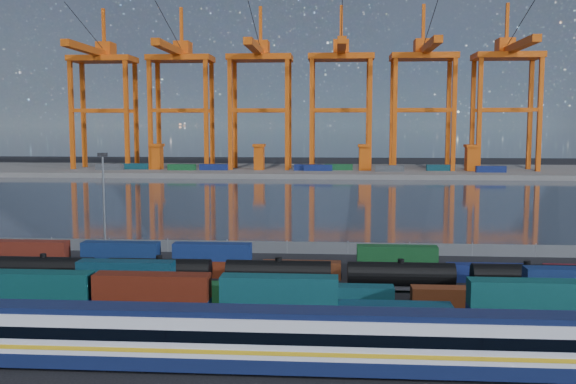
{
  "coord_description": "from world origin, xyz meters",
  "views": [
    {
      "loc": [
        7.78,
        -75.79,
        20.99
      ],
      "look_at": [
        0.0,
        30.0,
        10.0
      ],
      "focal_mm": 40.0,
      "sensor_mm": 36.0,
      "label": 1
    }
  ],
  "objects": [
    {
      "name": "tanker_string",
      "position": [
        8.41,
        4.33,
        2.14
      ],
      "size": [
        122.4,
        2.99,
        4.27
      ],
      "color": "black",
      "rests_on": "ground"
    },
    {
      "name": "waterfront_fence",
      "position": [
        -0.0,
        28.0,
        1.0
      ],
      "size": [
        160.12,
        0.12,
        2.2
      ],
      "color": "#595B5E",
      "rests_on": "ground"
    },
    {
      "name": "far_quay",
      "position": [
        0.0,
        210.0,
        1.0
      ],
      "size": [
        700.0,
        70.0,
        2.0
      ],
      "primitive_type": "cube",
      "color": "#514F4C",
      "rests_on": "ground"
    },
    {
      "name": "quay_containers",
      "position": [
        -11.0,
        195.46,
        3.3
      ],
      "size": [
        172.58,
        10.99,
        2.6
      ],
      "color": "navy",
      "rests_on": "far_quay"
    },
    {
      "name": "harbor_water",
      "position": [
        0.0,
        105.0,
        0.01
      ],
      "size": [
        700.0,
        700.0,
        0.0
      ],
      "primitive_type": "plane",
      "color": "#272D39",
      "rests_on": "ground"
    },
    {
      "name": "yard_light_mast",
      "position": [
        -30.0,
        26.0,
        9.3
      ],
      "size": [
        1.6,
        0.4,
        16.6
      ],
      "color": "slate",
      "rests_on": "ground"
    },
    {
      "name": "container_row_north",
      "position": [
        -10.55,
        11.03,
        1.81
      ],
      "size": [
        139.63,
        2.21,
        4.72
      ],
      "color": "navy",
      "rests_on": "ground"
    },
    {
      "name": "gantry_cranes",
      "position": [
        -7.5,
        203.08,
        44.47
      ],
      "size": [
        202.9,
        53.57,
        72.55
      ],
      "color": "#D1500E",
      "rests_on": "ground"
    },
    {
      "name": "straddle_carriers",
      "position": [
        -2.5,
        200.0,
        7.82
      ],
      "size": [
        140.0,
        7.0,
        11.1
      ],
      "color": "#D1500E",
      "rests_on": "far_quay"
    },
    {
      "name": "distant_mountains",
      "position": [
        63.02,
        1600.0,
        220.29
      ],
      "size": [
        2470.0,
        1100.0,
        520.0
      ],
      "color": "#1E2630",
      "rests_on": "ground"
    },
    {
      "name": "container_row_south",
      "position": [
        -1.65,
        -10.33,
        2.37
      ],
      "size": [
        140.46,
        2.51,
        5.34
      ],
      "color": "#424447",
      "rests_on": "ground"
    },
    {
      "name": "ground",
      "position": [
        0.0,
        0.0,
        0.0
      ],
      "size": [
        700.0,
        700.0,
        0.0
      ],
      "primitive_type": "plane",
      "color": "black",
      "rests_on": "ground"
    },
    {
      "name": "passenger_train",
      "position": [
        6.75,
        -23.02,
        2.77
      ],
      "size": [
        78.04,
        3.22,
        5.52
      ],
      "color": "silver",
      "rests_on": "ground"
    },
    {
      "name": "container_row_mid",
      "position": [
        3.21,
        -2.49,
        1.96
      ],
      "size": [
        128.22,
        2.34,
        4.98
      ],
      "color": "#3B3F40",
      "rests_on": "ground"
    }
  ]
}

